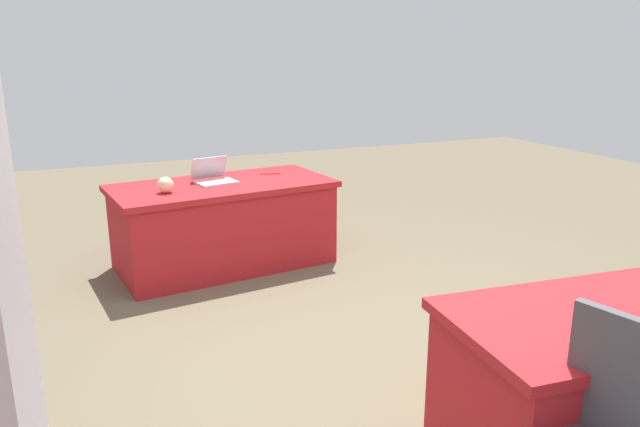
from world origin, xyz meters
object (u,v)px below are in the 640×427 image
Objects in this scene: table_foreground at (224,224)px; scissors_red at (271,174)px; table_mid_left at (633,380)px; laptop_silver at (214,178)px; yarn_ball at (165,185)px.

scissors_red reaches higher than table_foreground.
scissors_red is (-0.50, -0.19, 0.37)m from table_foreground.
table_mid_left is 3.46m from scissors_red.
table_mid_left is at bearing 97.95° from laptop_silver.
yarn_ball is at bearing 15.79° from laptop_silver.
yarn_ball reaches higher than table_foreground.
scissors_red is at bearing -176.62° from laptop_silver.
table_foreground is 10.63× the size of scissors_red.
laptop_silver reaches higher than table_mid_left.
yarn_ball is 0.71× the size of scissors_red.
laptop_silver is at bearing -152.93° from yarn_ball.
laptop_silver is (1.13, -3.24, 0.40)m from table_mid_left.
yarn_ball is (0.49, 0.17, 0.43)m from table_foreground.
yarn_ball is (1.57, -3.02, 0.43)m from table_mid_left.
yarn_ball reaches higher than scissors_red.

